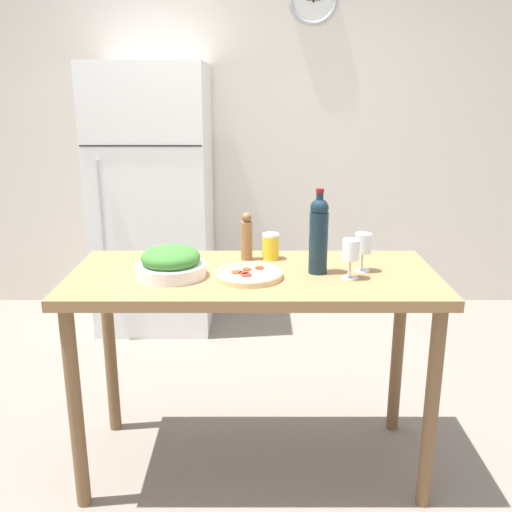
{
  "coord_description": "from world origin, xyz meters",
  "views": [
    {
      "loc": [
        0.01,
        -2.18,
        1.59
      ],
      "look_at": [
        0.0,
        0.03,
        0.94
      ],
      "focal_mm": 40.0,
      "sensor_mm": 36.0,
      "label": 1
    }
  ],
  "objects_px": {
    "homemade_pizza": "(251,274)",
    "salt_canister": "(273,246)",
    "pepper_mill": "(249,237)",
    "wine_glass_far": "(366,246)",
    "wine_bottle": "(321,234)",
    "salad_bowl": "(174,263)",
    "wine_glass_near": "(353,252)",
    "refrigerator": "(157,198)"
  },
  "relations": [
    {
      "from": "refrigerator",
      "to": "wine_glass_near",
      "type": "height_order",
      "value": "refrigerator"
    },
    {
      "from": "wine_glass_far",
      "to": "salt_canister",
      "type": "relative_size",
      "value": 1.39
    },
    {
      "from": "wine_glass_near",
      "to": "wine_glass_far",
      "type": "xyz_separation_m",
      "value": [
        0.06,
        0.1,
        -0.0
      ]
    },
    {
      "from": "salt_canister",
      "to": "homemade_pizza",
      "type": "bearing_deg",
      "value": -109.34
    },
    {
      "from": "refrigerator",
      "to": "pepper_mill",
      "type": "height_order",
      "value": "refrigerator"
    },
    {
      "from": "wine_bottle",
      "to": "homemade_pizza",
      "type": "bearing_deg",
      "value": -166.3
    },
    {
      "from": "wine_glass_near",
      "to": "salad_bowl",
      "type": "height_order",
      "value": "wine_glass_near"
    },
    {
      "from": "wine_bottle",
      "to": "pepper_mill",
      "type": "relative_size",
      "value": 1.65
    },
    {
      "from": "homemade_pizza",
      "to": "pepper_mill",
      "type": "bearing_deg",
      "value": 92.81
    },
    {
      "from": "wine_glass_near",
      "to": "pepper_mill",
      "type": "xyz_separation_m",
      "value": [
        -0.4,
        0.26,
        -0.01
      ]
    },
    {
      "from": "homemade_pizza",
      "to": "salt_canister",
      "type": "relative_size",
      "value": 2.38
    },
    {
      "from": "wine_glass_far",
      "to": "salad_bowl",
      "type": "distance_m",
      "value": 0.77
    },
    {
      "from": "salad_bowl",
      "to": "wine_glass_near",
      "type": "bearing_deg",
      "value": -2.42
    },
    {
      "from": "pepper_mill",
      "to": "homemade_pizza",
      "type": "relative_size",
      "value": 0.77
    },
    {
      "from": "pepper_mill",
      "to": "salt_canister",
      "type": "height_order",
      "value": "pepper_mill"
    },
    {
      "from": "pepper_mill",
      "to": "wine_glass_near",
      "type": "bearing_deg",
      "value": -32.95
    },
    {
      "from": "refrigerator",
      "to": "salad_bowl",
      "type": "bearing_deg",
      "value": -77.99
    },
    {
      "from": "wine_glass_far",
      "to": "salt_canister",
      "type": "distance_m",
      "value": 0.41
    },
    {
      "from": "wine_bottle",
      "to": "pepper_mill",
      "type": "bearing_deg",
      "value": 147.23
    },
    {
      "from": "wine_bottle",
      "to": "salad_bowl",
      "type": "height_order",
      "value": "wine_bottle"
    },
    {
      "from": "wine_bottle",
      "to": "wine_glass_near",
      "type": "relative_size",
      "value": 2.17
    },
    {
      "from": "salt_canister",
      "to": "wine_bottle",
      "type": "bearing_deg",
      "value": -46.53
    },
    {
      "from": "homemade_pizza",
      "to": "salt_canister",
      "type": "height_order",
      "value": "salt_canister"
    },
    {
      "from": "pepper_mill",
      "to": "salt_canister",
      "type": "distance_m",
      "value": 0.11
    },
    {
      "from": "pepper_mill",
      "to": "salad_bowl",
      "type": "bearing_deg",
      "value": -141.53
    },
    {
      "from": "homemade_pizza",
      "to": "salad_bowl",
      "type": "bearing_deg",
      "value": 176.39
    },
    {
      "from": "wine_bottle",
      "to": "homemade_pizza",
      "type": "distance_m",
      "value": 0.32
    },
    {
      "from": "salad_bowl",
      "to": "homemade_pizza",
      "type": "xyz_separation_m",
      "value": [
        0.31,
        -0.02,
        -0.04
      ]
    },
    {
      "from": "refrigerator",
      "to": "salad_bowl",
      "type": "relative_size",
      "value": 6.44
    },
    {
      "from": "wine_bottle",
      "to": "salt_canister",
      "type": "relative_size",
      "value": 3.03
    },
    {
      "from": "wine_glass_near",
      "to": "homemade_pizza",
      "type": "xyz_separation_m",
      "value": [
        -0.39,
        0.01,
        -0.09
      ]
    },
    {
      "from": "wine_glass_far",
      "to": "wine_bottle",
      "type": "bearing_deg",
      "value": -174.39
    },
    {
      "from": "wine_bottle",
      "to": "pepper_mill",
      "type": "distance_m",
      "value": 0.35
    },
    {
      "from": "wine_glass_far",
      "to": "homemade_pizza",
      "type": "xyz_separation_m",
      "value": [
        -0.46,
        -0.08,
        -0.09
      ]
    },
    {
      "from": "wine_glass_near",
      "to": "homemade_pizza",
      "type": "bearing_deg",
      "value": 178.5
    },
    {
      "from": "refrigerator",
      "to": "pepper_mill",
      "type": "relative_size",
      "value": 8.53
    },
    {
      "from": "refrigerator",
      "to": "wine_bottle",
      "type": "bearing_deg",
      "value": -60.33
    },
    {
      "from": "wine_glass_near",
      "to": "salt_canister",
      "type": "relative_size",
      "value": 1.39
    },
    {
      "from": "wine_bottle",
      "to": "wine_glass_far",
      "type": "bearing_deg",
      "value": 5.61
    },
    {
      "from": "salad_bowl",
      "to": "salt_canister",
      "type": "height_order",
      "value": "salad_bowl"
    },
    {
      "from": "pepper_mill",
      "to": "wine_bottle",
      "type": "bearing_deg",
      "value": -32.77
    },
    {
      "from": "refrigerator",
      "to": "salad_bowl",
      "type": "height_order",
      "value": "refrigerator"
    }
  ]
}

